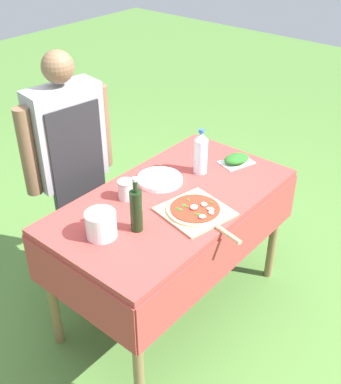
{
  "coord_description": "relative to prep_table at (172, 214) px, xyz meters",
  "views": [
    {
      "loc": [
        -1.64,
        -1.37,
        2.21
      ],
      "look_at": [
        -0.01,
        0.0,
        0.84
      ],
      "focal_mm": 45.0,
      "sensor_mm": 36.0,
      "label": 1
    }
  ],
  "objects": [
    {
      "name": "mixing_tub",
      "position": [
        -0.47,
        0.04,
        0.17
      ],
      "size": [
        0.15,
        0.15,
        0.13
      ],
      "primitive_type": "cylinder",
      "color": "silver",
      "rests_on": "prep_table"
    },
    {
      "name": "plate_stack",
      "position": [
        0.08,
        0.16,
        0.12
      ],
      "size": [
        0.26,
        0.26,
        0.02
      ],
      "color": "white",
      "rests_on": "prep_table"
    },
    {
      "name": "herb_container",
      "position": [
        0.53,
        -0.06,
        0.13
      ],
      "size": [
        0.22,
        0.19,
        0.05
      ],
      "rotation": [
        0.0,
        0.0,
        -0.32
      ],
      "color": "silver",
      "rests_on": "prep_table"
    },
    {
      "name": "pizza_on_peel",
      "position": [
        -0.03,
        -0.19,
        0.12
      ],
      "size": [
        0.37,
        0.5,
        0.05
      ],
      "rotation": [
        0.0,
        0.0,
        -0.2
      ],
      "color": "#D1B27F",
      "rests_on": "prep_table"
    },
    {
      "name": "oil_bottle",
      "position": [
        -0.32,
        -0.05,
        0.22
      ],
      "size": [
        0.06,
        0.06,
        0.29
      ],
      "color": "black",
      "rests_on": "prep_table"
    },
    {
      "name": "person_cook",
      "position": [
        -0.16,
        0.63,
        0.19
      ],
      "size": [
        0.56,
        0.24,
        1.51
      ],
      "rotation": [
        0.0,
        0.0,
        3.0
      ],
      "color": "#4C4C51",
      "rests_on": "ground"
    },
    {
      "name": "sauce_jar",
      "position": [
        -0.16,
        0.18,
        0.15
      ],
      "size": [
        0.09,
        0.09,
        0.1
      ],
      "color": "silver",
      "rests_on": "prep_table"
    },
    {
      "name": "ground_plane",
      "position": [
        0.0,
        0.0,
        -0.7
      ],
      "size": [
        12.0,
        12.0,
        0.0
      ],
      "primitive_type": "plane",
      "color": "#517F38"
    },
    {
      "name": "water_bottle",
      "position": [
        0.31,
        0.05,
        0.23
      ],
      "size": [
        0.08,
        0.08,
        0.27
      ],
      "color": "silver",
      "rests_on": "prep_table"
    },
    {
      "name": "prep_table",
      "position": [
        0.0,
        0.0,
        0.0
      ],
      "size": [
        1.38,
        0.77,
        0.8
      ],
      "color": "#A83D38",
      "rests_on": "ground"
    }
  ]
}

